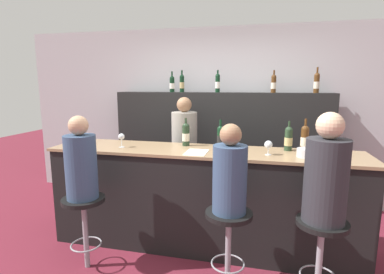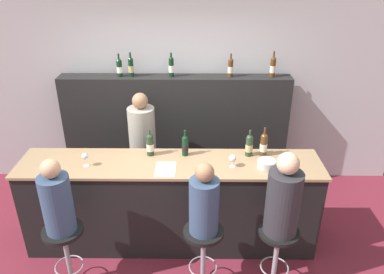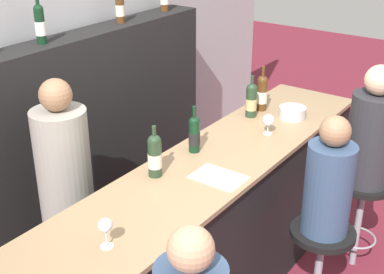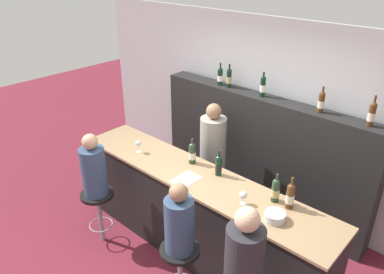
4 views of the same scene
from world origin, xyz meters
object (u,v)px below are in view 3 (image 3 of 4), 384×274
(wine_bottle_counter_1, at_px, (194,134))
(wine_glass_1, at_px, (268,120))
(wine_bottle_counter_0, at_px, (155,155))
(wine_bottle_counter_2, at_px, (251,100))
(wine_bottle_backbar_3, at_px, (120,6))
(bar_stool_middle, at_px, (321,250))
(wine_bottle_counter_3, at_px, (262,93))
(metal_bowl, at_px, (292,112))
(bartender, at_px, (68,208))
(bar_stool_right, at_px, (362,200))
(wine_bottle_backbar_2, at_px, (40,24))
(wine_glass_0, at_px, (105,226))
(guest_seated_right, at_px, (372,133))
(guest_seated_middle, at_px, (329,183))

(wine_bottle_counter_1, bearing_deg, wine_glass_1, -26.29)
(wine_bottle_counter_0, xyz_separation_m, wine_bottle_counter_2, (1.10, -0.00, -0.00))
(wine_bottle_backbar_3, distance_m, bar_stool_middle, 2.31)
(wine_bottle_counter_3, relative_size, wine_glass_1, 2.40)
(metal_bowl, distance_m, bartender, 1.70)
(wine_bottle_counter_2, bearing_deg, wine_bottle_counter_0, 180.00)
(wine_bottle_counter_1, xyz_separation_m, wine_glass_1, (0.51, -0.25, -0.02))
(wine_bottle_counter_2, distance_m, bar_stool_right, 1.07)
(wine_bottle_backbar_2, distance_m, wine_glass_1, 1.64)
(wine_glass_0, bearing_deg, bartender, 59.91)
(wine_bottle_counter_1, relative_size, guest_seated_right, 0.36)
(metal_bowl, bearing_deg, wine_bottle_counter_1, 163.51)
(bar_stool_right, bearing_deg, wine_bottle_counter_0, 148.03)
(wine_bottle_counter_0, relative_size, wine_glass_0, 2.04)
(wine_glass_1, xyz_separation_m, guest_seated_middle, (-0.31, -0.57, -0.15))
(wine_bottle_backbar_3, relative_size, bartender, 0.19)
(wine_bottle_backbar_2, height_order, wine_glass_1, wine_bottle_backbar_2)
(wine_bottle_backbar_2, bearing_deg, bartender, -124.83)
(wine_bottle_backbar_3, bearing_deg, bar_stool_middle, -100.92)
(metal_bowl, height_order, bartender, bartender)
(wine_glass_1, relative_size, bar_stool_middle, 0.20)
(wine_bottle_counter_2, relative_size, wine_glass_1, 2.19)
(wine_bottle_counter_2, distance_m, guest_seated_right, 0.86)
(wine_bottle_counter_3, bearing_deg, wine_bottle_counter_1, 180.00)
(wine_bottle_counter_3, bearing_deg, wine_bottle_backbar_3, 105.19)
(bar_stool_middle, distance_m, guest_seated_middle, 0.48)
(wine_bottle_backbar_3, relative_size, wine_glass_0, 1.99)
(bar_stool_right, bearing_deg, bartender, 136.55)
(guest_seated_middle, bearing_deg, wine_bottle_backbar_2, 101.74)
(wine_bottle_counter_1, distance_m, bar_stool_middle, 1.07)
(wine_bottle_counter_0, height_order, metal_bowl, wine_bottle_counter_0)
(guest_seated_middle, bearing_deg, wine_bottle_counter_1, 103.45)
(wine_bottle_counter_1, xyz_separation_m, wine_bottle_backbar_2, (-0.20, 1.10, 0.58))
(wine_bottle_backbar_3, bearing_deg, wine_bottle_counter_3, -74.81)
(wine_bottle_backbar_2, xyz_separation_m, guest_seated_middle, (0.40, -1.93, -0.75))
(bar_stool_right, relative_size, bartender, 0.44)
(wine_bottle_counter_0, height_order, wine_bottle_backbar_2, wine_bottle_backbar_2)
(wine_glass_1, bearing_deg, wine_bottle_backbar_2, 117.65)
(metal_bowl, relative_size, bar_stool_middle, 0.28)
(wine_bottle_counter_0, xyz_separation_m, wine_bottle_backbar_2, (0.18, 1.10, 0.57))
(wine_bottle_counter_0, height_order, bar_stool_middle, wine_bottle_counter_0)
(wine_bottle_counter_3, bearing_deg, guest_seated_right, -85.75)
(wine_bottle_counter_2, height_order, guest_seated_middle, guest_seated_middle)
(wine_bottle_counter_0, xyz_separation_m, bar_stool_right, (1.32, -0.82, -0.66))
(wine_bottle_backbar_2, distance_m, bar_stool_right, 2.55)
(wine_bottle_counter_0, xyz_separation_m, bar_stool_middle, (0.58, -0.82, -0.66))
(wine_glass_0, height_order, bar_stool_right, wine_glass_0)
(wine_bottle_counter_2, height_order, wine_bottle_backbar_3, wine_bottle_backbar_3)
(wine_bottle_backbar_3, relative_size, bar_stool_right, 0.43)
(metal_bowl, bearing_deg, bar_stool_right, -83.56)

